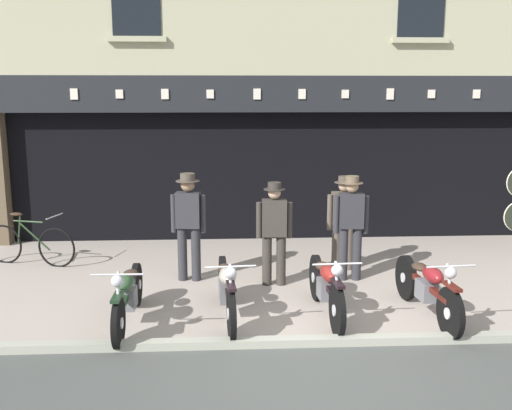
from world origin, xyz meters
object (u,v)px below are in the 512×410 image
at_px(motorcycle_left, 128,295).
at_px(motorcycle_center, 326,286).
at_px(leaning_bicycle, 30,244).
at_px(advert_board_far, 126,154).
at_px(shopkeeper_center, 274,229).
at_px(advert_board_near, 175,151).
at_px(motorcycle_center_right, 427,287).
at_px(salesman_left, 188,221).
at_px(assistant_far_right, 343,219).
at_px(salesman_right, 351,223).
at_px(motorcycle_center_left, 227,289).

distance_m(motorcycle_left, motorcycle_center, 2.62).
distance_m(motorcycle_center, leaning_bicycle, 5.48).
bearing_deg(advert_board_far, motorcycle_left, -81.10).
xyz_separation_m(shopkeeper_center, advert_board_near, (-1.77, 3.05, 0.91)).
distance_m(advert_board_far, leaning_bicycle, 2.64).
bearing_deg(motorcycle_left, motorcycle_center_right, -178.99).
bearing_deg(motorcycle_left, salesman_left, -110.33).
relative_size(assistant_far_right, advert_board_near, 1.53).
distance_m(motorcycle_left, salesman_right, 3.73).
distance_m(motorcycle_center_right, assistant_far_right, 2.37).
height_order(motorcycle_center, assistant_far_right, assistant_far_right).
bearing_deg(motorcycle_center_right, motorcycle_left, -3.89).
distance_m(salesman_right, advert_board_near, 4.24).
height_order(motorcycle_center_left, advert_board_near, advert_board_near).
distance_m(motorcycle_left, motorcycle_center_right, 3.96).
height_order(motorcycle_left, motorcycle_center_left, motorcycle_center_left).
relative_size(motorcycle_center_left, shopkeeper_center, 1.24).
bearing_deg(motorcycle_left, leaning_bicycle, -52.44).
xyz_separation_m(motorcycle_center, leaning_bicycle, (-4.78, 2.69, -0.05)).
height_order(salesman_right, leaning_bicycle, salesman_right).
bearing_deg(advert_board_far, motorcycle_center, -52.99).
height_order(shopkeeper_center, advert_board_near, advert_board_near).
relative_size(salesman_left, advert_board_far, 1.57).
bearing_deg(advert_board_near, salesman_right, -43.60).
relative_size(salesman_right, advert_board_near, 1.61).
height_order(motorcycle_center_right, shopkeeper_center, shopkeeper_center).
height_order(motorcycle_left, assistant_far_right, assistant_far_right).
bearing_deg(leaning_bicycle, motorcycle_center_right, 81.80).
distance_m(motorcycle_center_right, advert_board_near, 6.01).
distance_m(motorcycle_center_right, salesman_right, 1.88).
bearing_deg(motorcycle_center_left, shopkeeper_center, -122.24).
height_order(motorcycle_left, salesman_left, salesman_left).
relative_size(motorcycle_left, shopkeeper_center, 1.24).
height_order(motorcycle_center_right, advert_board_near, advert_board_near).
relative_size(motorcycle_center, salesman_right, 1.17).
bearing_deg(motorcycle_center_right, advert_board_near, -55.35).
distance_m(motorcycle_center_right, salesman_left, 3.76).
bearing_deg(assistant_far_right, motorcycle_center, 69.46).
bearing_deg(salesman_right, advert_board_far, -32.91).
height_order(salesman_right, advert_board_far, advert_board_far).
bearing_deg(assistant_far_right, shopkeeper_center, 27.50).
height_order(salesman_right, advert_board_near, advert_board_near).
bearing_deg(motorcycle_center_left, motorcycle_center, 177.46).
bearing_deg(advert_board_far, salesman_right, -35.69).
relative_size(motorcycle_center_left, motorcycle_center_right, 0.98).
bearing_deg(advert_board_far, shopkeeper_center, -48.03).
bearing_deg(shopkeeper_center, motorcycle_center_left, 64.71).
distance_m(salesman_left, shopkeeper_center, 1.38).
height_order(motorcycle_center, salesman_right, salesman_right).
bearing_deg(advert_board_near, shopkeeper_center, -59.96).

